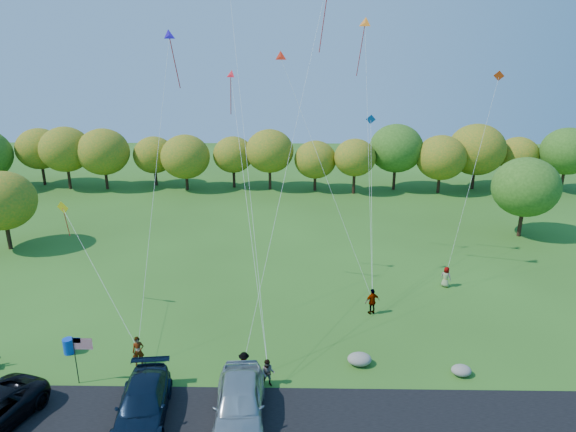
# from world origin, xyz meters

# --- Properties ---
(ground) EXTENTS (140.00, 140.00, 0.00)m
(ground) POSITION_xyz_m (0.00, 0.00, 0.00)
(ground) COLOR #2D5719
(ground) RESTS_ON ground
(asphalt_lane) EXTENTS (44.00, 6.00, 0.06)m
(asphalt_lane) POSITION_xyz_m (0.00, -4.00, 0.03)
(asphalt_lane) COLOR black
(asphalt_lane) RESTS_ON ground
(treeline) EXTENTS (76.14, 27.29, 8.20)m
(treeline) POSITION_xyz_m (1.32, 36.20, 4.73)
(treeline) COLOR #382014
(treeline) RESTS_ON ground
(minivan_navy) EXTENTS (2.92, 5.86, 1.64)m
(minivan_navy) POSITION_xyz_m (-4.08, -3.43, 0.88)
(minivan_navy) COLOR black
(minivan_navy) RESTS_ON asphalt_lane
(minivan_silver) EXTENTS (2.69, 5.95, 1.98)m
(minivan_silver) POSITION_xyz_m (0.50, -3.47, 1.05)
(minivan_silver) COLOR #ABB3B6
(minivan_silver) RESTS_ON asphalt_lane
(flyer_a) EXTENTS (0.73, 0.59, 1.74)m
(flyer_a) POSITION_xyz_m (-5.60, 0.99, 0.87)
(flyer_a) COLOR #4C4C59
(flyer_a) RESTS_ON ground
(flyer_b) EXTENTS (0.79, 0.65, 1.52)m
(flyer_b) POSITION_xyz_m (1.69, -0.72, 0.76)
(flyer_b) COLOR #4C4C59
(flyer_b) RESTS_ON ground
(flyer_c) EXTENTS (1.05, 0.68, 1.54)m
(flyer_c) POSITION_xyz_m (0.38, -0.09, 0.77)
(flyer_c) COLOR #4C4C59
(flyer_c) RESTS_ON ground
(flyer_d) EXTENTS (1.14, 0.80, 1.80)m
(flyer_d) POSITION_xyz_m (8.18, 7.02, 0.90)
(flyer_d) COLOR #4C4C59
(flyer_d) RESTS_ON ground
(flyer_e) EXTENTS (0.90, 0.85, 1.55)m
(flyer_e) POSITION_xyz_m (14.17, 11.16, 0.78)
(flyer_e) COLOR #4C4C59
(flyer_e) RESTS_ON ground
(trash_barrel) EXTENTS (0.61, 0.61, 0.91)m
(trash_barrel) POSITION_xyz_m (-10.02, 2.07, 0.46)
(trash_barrel) COLOR #0C38BA
(trash_barrel) RESTS_ON ground
(flag_assembly) EXTENTS (1.02, 0.67, 2.77)m
(flag_assembly) POSITION_xyz_m (-8.01, -0.70, 2.10)
(flag_assembly) COLOR black
(flag_assembly) RESTS_ON ground
(boulder_near) EXTENTS (1.35, 1.06, 0.68)m
(boulder_near) POSITION_xyz_m (6.69, 1.23, 0.34)
(boulder_near) COLOR gray
(boulder_near) RESTS_ON ground
(boulder_far) EXTENTS (1.08, 0.90, 0.56)m
(boulder_far) POSITION_xyz_m (12.09, 0.36, 0.28)
(boulder_far) COLOR gray
(boulder_far) RESTS_ON ground
(kites_aloft) EXTENTS (29.39, 8.49, 18.50)m
(kites_aloft) POSITION_xyz_m (2.30, 11.91, 18.89)
(kites_aloft) COLOR red
(kites_aloft) RESTS_ON ground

